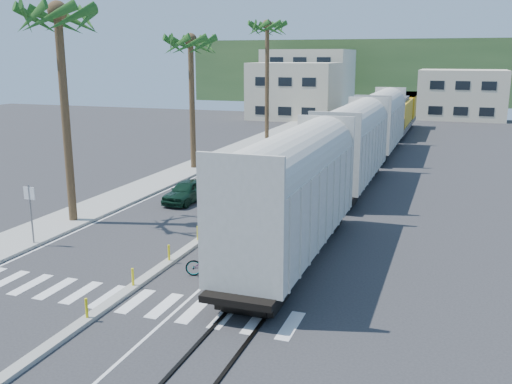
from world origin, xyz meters
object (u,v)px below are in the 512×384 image
at_px(car_lead, 187,191).
at_px(cyclist, 209,258).
at_px(car_second, 212,179).
at_px(street_sign, 30,206).

bearing_deg(car_lead, cyclist, -55.52).
relative_size(car_second, cyclist, 1.67).
height_order(street_sign, car_second, street_sign).
height_order(street_sign, car_lead, street_sign).
relative_size(car_lead, car_second, 1.03).
relative_size(street_sign, car_second, 0.73).
relative_size(street_sign, cyclist, 1.22).
distance_m(car_lead, car_second, 4.12).
bearing_deg(car_second, street_sign, -105.31).
bearing_deg(cyclist, car_lead, 9.62).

